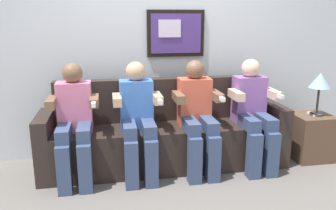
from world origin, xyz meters
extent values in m
plane|color=#66605B|center=(0.00, 0.00, 0.00)|extent=(6.38, 6.38, 0.00)
cube|color=silver|center=(0.00, 0.77, 1.30)|extent=(4.91, 0.05, 2.60)
cube|color=black|center=(0.19, 0.72, 1.35)|extent=(0.63, 0.03, 0.50)
cube|color=#4C337F|center=(0.19, 0.71, 1.35)|extent=(0.55, 0.02, 0.42)
cube|color=silver|center=(0.12, 0.70, 1.40)|extent=(0.24, 0.02, 0.18)
cube|color=#2D231E|center=(0.00, 0.29, 0.23)|extent=(2.23, 0.58, 0.45)
cube|color=#2D231E|center=(0.00, 0.51, 0.68)|extent=(2.23, 0.14, 0.45)
cube|color=#2D231E|center=(-1.18, 0.29, 0.31)|extent=(0.14, 0.58, 0.62)
cube|color=#2D231E|center=(1.18, 0.29, 0.31)|extent=(0.14, 0.58, 0.62)
cube|color=pink|center=(-0.88, 0.28, 0.69)|extent=(0.32, 0.20, 0.48)
sphere|color=brown|center=(-0.88, 0.28, 1.02)|extent=(0.19, 0.19, 0.19)
cube|color=#38476B|center=(-0.97, 0.08, 0.51)|extent=(0.12, 0.40, 0.12)
cube|color=#38476B|center=(-0.79, 0.08, 0.51)|extent=(0.12, 0.40, 0.12)
cube|color=#38476B|center=(-0.97, -0.12, 0.23)|extent=(0.12, 0.12, 0.45)
cube|color=#38476B|center=(-0.79, -0.12, 0.23)|extent=(0.12, 0.12, 0.45)
cube|color=brown|center=(-1.07, 0.16, 0.77)|extent=(0.08, 0.28, 0.08)
cube|color=brown|center=(-0.69, 0.16, 0.77)|extent=(0.08, 0.28, 0.08)
cube|color=white|center=(-0.69, 0.00, 0.78)|extent=(0.04, 0.13, 0.04)
cube|color=#3F72CC|center=(-0.29, 0.28, 0.69)|extent=(0.32, 0.20, 0.48)
sphere|color=tan|center=(-0.29, 0.28, 1.02)|extent=(0.19, 0.19, 0.19)
cube|color=#38476B|center=(-0.38, 0.08, 0.51)|extent=(0.12, 0.40, 0.12)
cube|color=#38476B|center=(-0.20, 0.08, 0.51)|extent=(0.12, 0.40, 0.12)
cube|color=#38476B|center=(-0.38, -0.12, 0.23)|extent=(0.12, 0.12, 0.45)
cube|color=#38476B|center=(-0.20, -0.12, 0.23)|extent=(0.12, 0.12, 0.45)
cube|color=tan|center=(-0.48, 0.16, 0.77)|extent=(0.08, 0.28, 0.08)
cube|color=tan|center=(-0.10, 0.16, 0.77)|extent=(0.08, 0.28, 0.08)
cube|color=white|center=(-0.10, 0.00, 0.78)|extent=(0.04, 0.13, 0.04)
cube|color=#D8593F|center=(0.29, 0.28, 0.69)|extent=(0.32, 0.20, 0.48)
sphere|color=brown|center=(0.29, 0.28, 1.02)|extent=(0.19, 0.19, 0.19)
cube|color=#38476B|center=(0.20, 0.08, 0.51)|extent=(0.12, 0.40, 0.12)
cube|color=#38476B|center=(0.38, 0.08, 0.51)|extent=(0.12, 0.40, 0.12)
cube|color=#38476B|center=(0.20, -0.12, 0.23)|extent=(0.12, 0.12, 0.45)
cube|color=#38476B|center=(0.38, -0.12, 0.23)|extent=(0.12, 0.12, 0.45)
cube|color=brown|center=(0.10, 0.16, 0.77)|extent=(0.08, 0.28, 0.08)
cube|color=brown|center=(0.48, 0.16, 0.77)|extent=(0.08, 0.28, 0.08)
cube|color=white|center=(0.48, 0.00, 0.78)|extent=(0.04, 0.13, 0.04)
cube|color=#8C59A5|center=(0.88, 0.28, 0.69)|extent=(0.32, 0.20, 0.48)
sphere|color=beige|center=(0.88, 0.28, 1.02)|extent=(0.19, 0.19, 0.19)
cube|color=#38476B|center=(0.79, 0.08, 0.51)|extent=(0.12, 0.40, 0.12)
cube|color=#38476B|center=(0.97, 0.08, 0.51)|extent=(0.12, 0.40, 0.12)
cube|color=#38476B|center=(0.79, -0.12, 0.23)|extent=(0.12, 0.12, 0.45)
cube|color=#38476B|center=(0.97, -0.12, 0.23)|extent=(0.12, 0.12, 0.45)
cube|color=beige|center=(0.69, 0.16, 0.77)|extent=(0.08, 0.28, 0.08)
cube|color=beige|center=(1.07, 0.16, 0.77)|extent=(0.08, 0.28, 0.08)
cube|color=white|center=(1.07, 0.00, 0.78)|extent=(0.04, 0.13, 0.04)
cube|color=brown|center=(1.60, 0.22, 0.25)|extent=(0.40, 0.40, 0.50)
cylinder|color=#333338|center=(1.63, 0.20, 0.51)|extent=(0.14, 0.14, 0.02)
cylinder|color=#333338|center=(1.63, 0.20, 0.66)|extent=(0.02, 0.02, 0.28)
cone|color=#8CB2CC|center=(1.63, 0.20, 0.88)|extent=(0.22, 0.22, 0.16)
cube|color=white|center=(1.59, 0.21, 0.51)|extent=(0.04, 0.13, 0.02)
camera|label=1|loc=(-0.57, -2.98, 1.52)|focal=36.43mm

